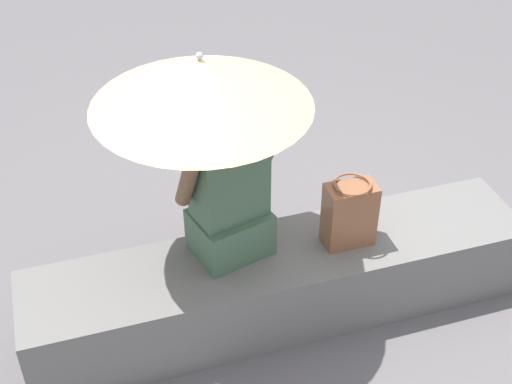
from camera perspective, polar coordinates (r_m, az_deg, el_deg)
ground_plane at (r=3.70m, az=1.90°, el=-9.47°), size 14.00×14.00×0.00m
stone_bench at (r=3.56m, az=1.96°, el=-7.22°), size 2.47×0.50×0.40m
person_seated at (r=3.19m, az=-2.17°, el=0.65°), size 0.50×0.36×0.90m
parasol at (r=2.93m, az=-4.43°, el=8.65°), size 0.93×0.93×1.03m
handbag_black at (r=3.40m, az=7.47°, el=-1.71°), size 0.24×0.18×0.35m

